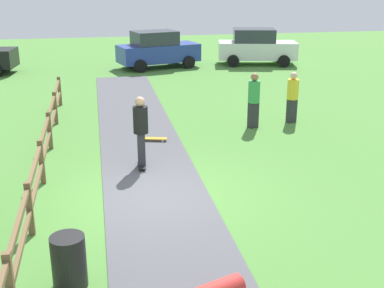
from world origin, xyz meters
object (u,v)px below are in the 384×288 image
at_px(trash_bin, 69,262).
at_px(skateboard_loose, 154,139).
at_px(parked_car_white, 256,47).
at_px(bystander_green, 254,98).
at_px(skater_riding, 141,128).
at_px(bystander_yellow, 293,95).
at_px(parked_car_blue, 158,49).

height_order(trash_bin, skateboard_loose, trash_bin).
bearing_deg(parked_car_white, bystander_green, -107.98).
height_order(trash_bin, skater_riding, skater_riding).
height_order(trash_bin, bystander_yellow, bystander_yellow).
bearing_deg(parked_car_blue, bystander_yellow, -73.99).
bearing_deg(bystander_green, parked_car_blue, 98.54).
relative_size(skater_riding, bystander_yellow, 1.09).
bearing_deg(skateboard_loose, parked_car_white, 60.01).
xyz_separation_m(skateboard_loose, parked_car_white, (7.08, 12.28, 0.87)).
relative_size(bystander_green, parked_car_white, 0.40).
distance_m(bystander_yellow, parked_car_blue, 11.51).
bearing_deg(skater_riding, trash_bin, -107.93).
distance_m(skater_riding, parked_car_blue, 14.48).
xyz_separation_m(bystander_green, bystander_yellow, (1.46, 0.35, -0.06)).
distance_m(trash_bin, parked_car_white, 21.54).
bearing_deg(parked_car_blue, bystander_green, -81.46).
relative_size(trash_bin, skater_riding, 0.48).
relative_size(trash_bin, parked_car_white, 0.20).
distance_m(bystander_green, bystander_yellow, 1.50).
bearing_deg(skater_riding, bystander_yellow, 31.15).
xyz_separation_m(bystander_green, parked_car_white, (3.71, 11.44, -0.04)).
xyz_separation_m(skateboard_loose, parked_car_blue, (1.66, 12.25, 0.87)).
xyz_separation_m(skater_riding, bystander_green, (3.92, 2.90, -0.07)).
xyz_separation_m(skater_riding, parked_car_blue, (2.20, 14.31, -0.11)).
bearing_deg(skateboard_loose, skater_riding, -104.79).
bearing_deg(bystander_green, skateboard_loose, -166.05).
distance_m(trash_bin, bystander_yellow, 10.92).
height_order(bystander_yellow, parked_car_blue, parked_car_blue).
distance_m(trash_bin, parked_car_blue, 19.79).
relative_size(skater_riding, parked_car_blue, 0.42).
relative_size(skateboard_loose, parked_car_white, 0.18).
relative_size(bystander_green, parked_car_blue, 0.40).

